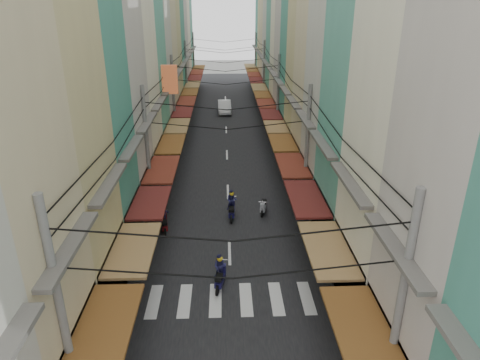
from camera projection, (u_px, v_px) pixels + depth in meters
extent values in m
plane|color=slate|center=(229.00, 234.00, 25.12)|extent=(160.00, 160.00, 0.00)
cube|color=black|center=(226.00, 135.00, 43.54)|extent=(10.00, 80.00, 0.02)
cube|color=gray|center=(162.00, 136.00, 43.31)|extent=(3.00, 80.00, 0.06)
cube|color=gray|center=(290.00, 134.00, 43.76)|extent=(3.00, 80.00, 0.06)
cube|color=silver|center=(154.00, 301.00, 19.46)|extent=(0.55, 2.40, 0.01)
cube|color=silver|center=(185.00, 301.00, 19.51)|extent=(0.55, 2.40, 0.01)
cube|color=silver|center=(216.00, 300.00, 19.55)|extent=(0.55, 2.40, 0.01)
cube|color=silver|center=(246.00, 299.00, 19.60)|extent=(0.55, 2.40, 0.01)
cube|color=silver|center=(276.00, 298.00, 19.65)|extent=(0.55, 2.40, 0.01)
cube|color=silver|center=(307.00, 298.00, 19.70)|extent=(0.55, 2.40, 0.01)
cube|color=brown|center=(105.00, 327.00, 13.70)|extent=(1.80, 4.34, 0.12)
cube|color=#595651|center=(70.00, 247.00, 12.52)|extent=(0.50, 4.24, 0.15)
cube|color=tan|center=(16.00, 138.00, 16.01)|extent=(6.00, 4.70, 15.81)
cube|color=black|center=(102.00, 277.00, 18.53)|extent=(1.20, 4.52, 3.20)
cube|color=olive|center=(133.00, 249.00, 18.04)|extent=(1.80, 4.33, 0.12)
cube|color=#595651|center=(109.00, 184.00, 16.86)|extent=(0.50, 4.23, 0.15)
cube|color=#3E8A76|center=(52.00, 73.00, 19.49)|extent=(6.00, 4.30, 19.25)
cube|color=black|center=(124.00, 226.00, 22.68)|extent=(1.20, 4.13, 3.20)
cube|color=#5C1D1A|center=(150.00, 202.00, 22.19)|extent=(1.80, 3.96, 0.12)
cube|color=#595651|center=(132.00, 148.00, 21.00)|extent=(0.50, 3.87, 0.15)
cube|color=#B8B1A8|center=(81.00, 44.00, 23.51)|extent=(6.00, 5.14, 20.93)
cube|color=black|center=(140.00, 190.00, 27.03)|extent=(1.20, 4.94, 3.20)
cube|color=maroon|center=(162.00, 169.00, 26.54)|extent=(1.80, 4.73, 0.12)
cube|color=#595651|center=(147.00, 122.00, 25.35)|extent=(0.50, 4.63, 0.15)
cube|color=beige|center=(108.00, 64.00, 28.84)|extent=(6.00, 4.95, 17.43)
cube|color=black|center=(152.00, 162.00, 31.68)|extent=(1.20, 4.75, 3.20)
cube|color=brown|center=(171.00, 144.00, 31.19)|extent=(1.80, 4.56, 0.12)
cube|color=#595651|center=(159.00, 104.00, 30.00)|extent=(0.50, 4.46, 0.15)
cube|color=#54A28C|center=(124.00, 63.00, 33.64)|extent=(6.00, 4.99, 16.32)
cube|color=black|center=(161.00, 142.00, 36.26)|extent=(1.20, 4.80, 3.20)
cube|color=olive|center=(178.00, 126.00, 35.77)|extent=(1.80, 4.60, 0.12)
cube|color=#595651|center=(168.00, 90.00, 34.59)|extent=(0.50, 4.50, 0.15)
cube|color=beige|center=(132.00, 16.00, 36.81)|extent=(6.00, 4.65, 22.87)
cube|color=black|center=(168.00, 127.00, 40.70)|extent=(1.20, 4.46, 3.20)
cube|color=#5C1D1A|center=(183.00, 112.00, 40.21)|extent=(1.80, 4.27, 0.12)
cube|color=#595651|center=(174.00, 80.00, 39.03)|extent=(0.50, 4.18, 0.15)
cube|color=#CBB98F|center=(143.00, 27.00, 41.65)|extent=(6.00, 4.89, 20.58)
cube|color=black|center=(173.00, 114.00, 45.10)|extent=(1.20, 4.70, 3.20)
cube|color=maroon|center=(187.00, 101.00, 44.61)|extent=(1.80, 4.50, 0.12)
cube|color=#595651|center=(179.00, 72.00, 43.42)|extent=(0.50, 4.40, 0.15)
cube|color=tan|center=(151.00, 35.00, 46.40)|extent=(6.00, 4.52, 18.44)
cube|color=black|center=(177.00, 104.00, 49.43)|extent=(1.20, 4.34, 3.20)
cube|color=brown|center=(190.00, 92.00, 48.94)|extent=(1.80, 4.16, 0.12)
cube|color=#595651|center=(183.00, 65.00, 47.76)|extent=(0.50, 4.07, 0.15)
cube|color=#3E8A76|center=(157.00, 22.00, 50.45)|extent=(6.00, 5.20, 20.63)
cube|color=black|center=(181.00, 96.00, 53.91)|extent=(1.20, 4.99, 3.20)
cube|color=olive|center=(193.00, 85.00, 53.42)|extent=(1.80, 4.78, 0.12)
cube|color=#595651|center=(186.00, 60.00, 52.23)|extent=(0.50, 4.68, 0.15)
cube|color=#B8B1A8|center=(162.00, 8.00, 54.53)|extent=(6.00, 4.94, 23.70)
cube|color=black|center=(184.00, 88.00, 58.58)|extent=(1.20, 4.74, 3.20)
cube|color=#5C1D1A|center=(195.00, 78.00, 58.09)|extent=(1.80, 4.55, 0.12)
cube|color=#595651|center=(189.00, 55.00, 56.90)|extent=(0.50, 4.45, 0.15)
cube|color=beige|center=(167.00, 17.00, 59.59)|extent=(6.00, 4.96, 21.12)
cube|color=black|center=(187.00, 82.00, 63.14)|extent=(1.20, 4.76, 3.20)
cube|color=maroon|center=(197.00, 72.00, 62.65)|extent=(1.80, 4.56, 0.12)
cube|color=#595651|center=(192.00, 51.00, 61.46)|extent=(0.50, 4.46, 0.15)
cube|color=#54A28C|center=(171.00, 20.00, 64.43)|extent=(6.00, 5.04, 19.90)
cube|color=black|center=(190.00, 76.00, 67.74)|extent=(1.20, 4.84, 3.20)
cube|color=brown|center=(199.00, 67.00, 67.25)|extent=(1.80, 4.64, 0.12)
cube|color=#595651|center=(194.00, 47.00, 66.07)|extent=(0.50, 4.54, 0.15)
cube|color=#5E2A15|center=(170.00, 79.00, 33.31)|extent=(1.20, 0.40, 2.20)
cube|color=brown|center=(362.00, 330.00, 13.59)|extent=(1.80, 4.35, 0.12)
cube|color=#595651|center=(395.00, 248.00, 12.45)|extent=(0.50, 4.25, 0.15)
cube|color=beige|center=(456.00, 46.00, 15.02)|extent=(6.00, 4.97, 22.38)
cube|color=black|center=(359.00, 275.00, 18.65)|extent=(1.20, 4.78, 3.20)
cube|color=olive|center=(327.00, 248.00, 18.06)|extent=(1.80, 4.58, 0.12)
cube|color=#595651|center=(350.00, 183.00, 16.92)|extent=(0.50, 4.48, 0.15)
cube|color=#54A28C|center=(390.00, 113.00, 21.04)|extent=(6.00, 5.03, 15.08)
cube|color=black|center=(332.00, 221.00, 23.26)|extent=(1.20, 4.83, 3.20)
cube|color=#5C1D1A|center=(306.00, 198.00, 22.67)|extent=(1.80, 4.63, 0.12)
cube|color=#595651|center=(322.00, 144.00, 21.53)|extent=(0.50, 4.53, 0.15)
cube|color=beige|center=(367.00, 36.00, 24.30)|extent=(6.00, 4.79, 21.66)
cube|color=black|center=(314.00, 185.00, 27.79)|extent=(1.20, 4.60, 3.20)
cube|color=maroon|center=(292.00, 165.00, 27.19)|extent=(1.80, 4.41, 0.12)
cube|color=#595651|center=(305.00, 119.00, 26.06)|extent=(0.50, 4.31, 0.15)
cube|color=#CBB98F|center=(345.00, 38.00, 28.77)|extent=(6.00, 4.52, 20.74)
cube|color=black|center=(302.00, 160.00, 32.08)|extent=(1.20, 4.34, 3.20)
cube|color=brown|center=(283.00, 143.00, 31.49)|extent=(1.80, 4.16, 0.12)
cube|color=#595651|center=(293.00, 102.00, 30.35)|extent=(0.50, 4.07, 0.15)
cube|color=tan|center=(326.00, 77.00, 34.03)|extent=(6.00, 4.12, 14.13)
cube|color=black|center=(293.00, 143.00, 36.06)|extent=(1.20, 3.96, 3.20)
cube|color=olive|center=(276.00, 127.00, 35.47)|extent=(1.80, 3.79, 0.12)
cube|color=#595651|center=(285.00, 91.00, 34.33)|extent=(0.50, 3.71, 0.15)
cube|color=#3E8A76|center=(317.00, 48.00, 37.27)|extent=(6.00, 4.40, 17.68)
cube|color=black|center=(286.00, 129.00, 39.99)|extent=(1.20, 4.23, 3.20)
cube|color=#5C1D1A|center=(271.00, 114.00, 39.40)|extent=(1.80, 4.05, 0.12)
cube|color=#595651|center=(279.00, 81.00, 38.26)|extent=(0.50, 3.96, 0.15)
cube|color=#B8B1A8|center=(309.00, 16.00, 40.48)|extent=(6.00, 4.64, 22.59)
cube|color=black|center=(280.00, 117.00, 44.16)|extent=(1.20, 4.45, 3.20)
cube|color=maroon|center=(266.00, 103.00, 43.56)|extent=(1.80, 4.26, 0.12)
cube|color=#595651|center=(273.00, 73.00, 42.42)|extent=(0.50, 4.17, 0.15)
cube|color=beige|center=(301.00, 22.00, 44.72)|extent=(6.00, 4.00, 21.25)
cube|color=black|center=(275.00, 107.00, 48.14)|extent=(1.20, 3.84, 3.20)
cube|color=brown|center=(262.00, 95.00, 47.54)|extent=(1.80, 3.68, 0.12)
cube|color=#595651|center=(269.00, 67.00, 46.40)|extent=(0.50, 3.60, 0.15)
cube|color=#54A28C|center=(295.00, 15.00, 48.67)|extent=(6.00, 5.01, 22.33)
cube|color=black|center=(271.00, 99.00, 52.29)|extent=(1.20, 4.81, 3.20)
cube|color=olive|center=(259.00, 87.00, 51.69)|extent=(1.80, 4.61, 0.12)
cube|color=#595651|center=(265.00, 62.00, 50.55)|extent=(0.50, 4.51, 0.15)
cube|color=beige|center=(288.00, 25.00, 53.78)|extent=(6.00, 5.00, 19.71)
cube|color=black|center=(267.00, 91.00, 56.90)|extent=(1.20, 4.80, 3.20)
cube|color=#5C1D1A|center=(256.00, 80.00, 56.30)|extent=(1.80, 4.60, 0.12)
cube|color=#595651|center=(262.00, 57.00, 55.16)|extent=(0.50, 4.50, 0.15)
cube|color=#CBB98F|center=(283.00, 34.00, 58.63)|extent=(6.00, 4.32, 16.86)
cube|color=black|center=(264.00, 84.00, 61.19)|extent=(1.20, 4.15, 3.20)
cube|color=maroon|center=(254.00, 75.00, 60.60)|extent=(1.80, 3.97, 0.12)
cube|color=#595651|center=(259.00, 53.00, 59.46)|extent=(0.50, 3.89, 0.15)
cube|color=tan|center=(279.00, 21.00, 62.01)|extent=(6.00, 4.33, 19.96)
cube|color=black|center=(262.00, 79.00, 65.18)|extent=(1.20, 4.16, 3.20)
cube|color=brown|center=(252.00, 70.00, 64.58)|extent=(1.80, 3.99, 0.12)
cube|color=#595651|center=(257.00, 49.00, 63.44)|extent=(0.50, 3.90, 0.15)
cube|color=#3E8A76|center=(275.00, 39.00, 67.34)|extent=(6.00, 4.88, 14.34)
cube|color=black|center=(259.00, 75.00, 69.42)|extent=(1.20, 4.68, 3.20)
cube|color=olive|center=(250.00, 66.00, 68.82)|extent=(1.80, 4.49, 0.12)
cube|color=#595651|center=(254.00, 46.00, 67.68)|extent=(0.50, 4.39, 0.15)
cylinder|color=slate|center=(63.00, 323.00, 12.30)|extent=(0.26, 0.26, 8.20)
cylinder|color=slate|center=(399.00, 314.00, 12.64)|extent=(0.26, 0.26, 8.20)
cylinder|color=slate|center=(148.00, 152.00, 26.13)|extent=(0.26, 0.26, 8.20)
cylinder|color=slate|center=(307.00, 151.00, 26.46)|extent=(0.26, 0.26, 8.20)
cylinder|color=slate|center=(174.00, 100.00, 39.95)|extent=(0.26, 0.26, 8.20)
cylinder|color=slate|center=(278.00, 99.00, 40.28)|extent=(0.26, 0.26, 8.20)
cylinder|color=slate|center=(186.00, 75.00, 53.77)|extent=(0.26, 0.26, 8.20)
cylinder|color=slate|center=(264.00, 74.00, 54.10)|extent=(0.26, 0.26, 8.20)
cylinder|color=slate|center=(194.00, 59.00, 67.59)|extent=(0.26, 0.26, 8.20)
cylinder|color=slate|center=(255.00, 59.00, 67.92)|extent=(0.26, 0.26, 8.20)
imported|color=silver|center=(225.00, 113.00, 52.40)|extent=(5.20, 2.15, 1.82)
imported|color=black|center=(342.00, 227.00, 25.91)|extent=(1.84, 0.98, 1.20)
cylinder|color=black|center=(166.00, 222.00, 25.94)|extent=(0.10, 0.51, 0.51)
cylinder|color=black|center=(164.00, 233.00, 24.77)|extent=(0.10, 0.51, 0.51)
cube|color=maroon|center=(165.00, 225.00, 25.29)|extent=(0.33, 1.13, 0.27)
cube|color=black|center=(164.00, 222.00, 24.95)|extent=(0.31, 0.54, 0.18)
cube|color=maroon|center=(166.00, 217.00, 25.70)|extent=(0.29, 0.27, 0.54)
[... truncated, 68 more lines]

